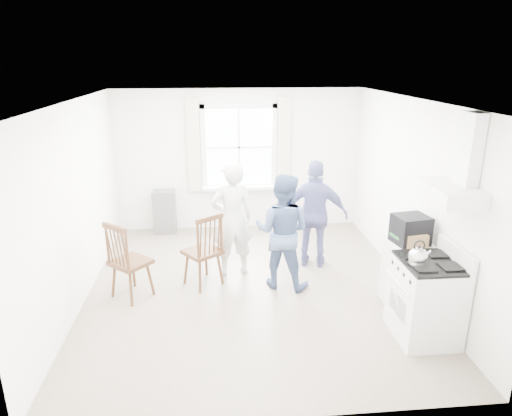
% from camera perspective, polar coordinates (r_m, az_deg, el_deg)
% --- Properties ---
extents(room_shell, '(4.62, 5.12, 2.64)m').
position_cam_1_polar(room_shell, '(6.07, -0.75, 0.95)').
color(room_shell, gray).
rests_on(room_shell, ground).
extents(window_assembly, '(1.88, 0.24, 1.70)m').
position_cam_1_polar(window_assembly, '(8.40, -2.13, 6.97)').
color(window_assembly, white).
rests_on(window_assembly, room_shell).
extents(range_hood, '(0.45, 0.76, 0.94)m').
position_cam_1_polar(range_hood, '(5.25, 23.75, 3.39)').
color(range_hood, white).
rests_on(range_hood, room_shell).
extents(shelf_unit, '(0.40, 0.30, 0.80)m').
position_cam_1_polar(shelf_unit, '(8.60, -11.35, -0.45)').
color(shelf_unit, slate).
rests_on(shelf_unit, ground).
extents(gas_stove, '(0.68, 0.76, 1.12)m').
position_cam_1_polar(gas_stove, '(5.67, 20.46, -10.56)').
color(gas_stove, white).
rests_on(gas_stove, ground).
extents(kettle, '(0.21, 0.21, 0.29)m').
position_cam_1_polar(kettle, '(5.29, 19.60, -5.77)').
color(kettle, silver).
rests_on(kettle, gas_stove).
extents(low_cabinet, '(0.50, 0.55, 0.90)m').
position_cam_1_polar(low_cabinet, '(6.27, 18.31, -7.79)').
color(low_cabinet, white).
rests_on(low_cabinet, ground).
extents(stereo_stack, '(0.45, 0.42, 0.36)m').
position_cam_1_polar(stereo_stack, '(5.99, 18.76, -2.55)').
color(stereo_stack, black).
rests_on(stereo_stack, low_cabinet).
extents(cardboard_box, '(0.28, 0.21, 0.17)m').
position_cam_1_polar(cardboard_box, '(5.92, 19.25, -3.83)').
color(cardboard_box, '#9F7B4D').
rests_on(cardboard_box, low_cabinet).
extents(windsor_chair_a, '(0.64, 0.63, 1.09)m').
position_cam_1_polar(windsor_chair_a, '(6.37, -6.14, -4.38)').
color(windsor_chair_a, '#422715').
rests_on(windsor_chair_a, ground).
extents(windsor_chair_b, '(0.64, 0.64, 1.10)m').
position_cam_1_polar(windsor_chair_b, '(6.25, -16.39, -5.49)').
color(windsor_chair_b, '#422715').
rests_on(windsor_chair_b, ground).
extents(person_left, '(0.75, 0.75, 1.73)m').
position_cam_1_polar(person_left, '(6.67, -3.01, -1.43)').
color(person_left, silver).
rests_on(person_left, ground).
extents(person_mid, '(1.05, 1.05, 1.64)m').
position_cam_1_polar(person_mid, '(6.33, 3.30, -2.94)').
color(person_mid, '#4A5F8A').
rests_on(person_mid, ground).
extents(person_right, '(1.22, 1.22, 1.68)m').
position_cam_1_polar(person_right, '(7.00, 7.41, -0.81)').
color(person_right, navy).
rests_on(person_right, ground).
extents(potted_plant, '(0.17, 0.17, 0.29)m').
position_cam_1_polar(potted_plant, '(8.42, -2.51, 3.71)').
color(potted_plant, '#306E38').
rests_on(potted_plant, window_assembly).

